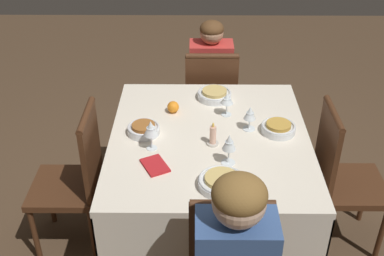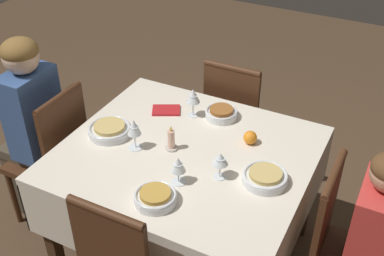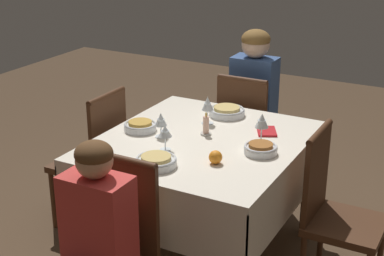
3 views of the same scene
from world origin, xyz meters
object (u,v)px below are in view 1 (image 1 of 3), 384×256
object	(u,v)px
person_child_red	(210,81)
wine_glass_south	(250,114)
bowl_east	(214,94)
bowl_south	(278,128)
candle_centerpiece	(213,137)
orange_fruit	(173,107)
bowl_west	(222,182)
dining_table	(209,152)
wine_glass_north	(151,129)
chair_south	(341,175)
wine_glass_west	(229,143)
chair_east	(211,102)
bowl_north	(144,129)
wine_glass_east	(227,99)
napkin_red_folded	(155,165)
chair_north	(76,176)

from	to	relation	value
person_child_red	wine_glass_south	world-z (taller)	person_child_red
bowl_east	bowl_south	xyz separation A→B (m)	(-0.37, -0.34, 0.00)
candle_centerpiece	orange_fruit	bearing A→B (deg)	33.93
wine_glass_south	candle_centerpiece	xyz separation A→B (m)	(-0.15, 0.20, -0.05)
bowl_west	dining_table	bearing A→B (deg)	6.21
wine_glass_north	chair_south	bearing A→B (deg)	-84.12
wine_glass_west	candle_centerpiece	distance (m)	0.19
chair_east	bowl_east	distance (m)	0.48
dining_table	wine_glass_south	xyz separation A→B (m)	(0.07, -0.22, 0.20)
candle_centerpiece	wine_glass_south	bearing A→B (deg)	-53.83
chair_east	bowl_south	size ratio (longest dim) A/B	4.92
candle_centerpiece	bowl_north	bearing A→B (deg)	74.49
wine_glass_south	wine_glass_east	bearing A→B (deg)	37.74
person_child_red	bowl_west	distance (m)	1.40
napkin_red_folded	dining_table	bearing A→B (deg)	-45.69
dining_table	chair_north	size ratio (longest dim) A/B	1.32
wine_glass_south	chair_north	bearing A→B (deg)	96.44
dining_table	wine_glass_east	world-z (taller)	wine_glass_east
wine_glass_west	bowl_west	bearing A→B (deg)	167.18
wine_glass_north	orange_fruit	xyz separation A→B (m)	(0.37, -0.10, -0.09)
chair_south	bowl_west	bearing A→B (deg)	120.30
wine_glass_west	wine_glass_south	size ratio (longest dim) A/B	1.19
chair_north	bowl_east	world-z (taller)	chair_north
chair_south	wine_glass_north	distance (m)	1.12
dining_table	chair_north	bearing A→B (deg)	92.69
chair_north	bowl_south	size ratio (longest dim) A/B	4.92
candle_centerpiece	orange_fruit	distance (m)	0.40
candle_centerpiece	wine_glass_north	bearing A→B (deg)	97.33
wine_glass_east	wine_glass_north	xyz separation A→B (m)	(-0.34, 0.40, 0.02)
wine_glass_west	orange_fruit	bearing A→B (deg)	30.89
wine_glass_south	candle_centerpiece	bearing A→B (deg)	126.17
bowl_south	person_child_red	bearing A→B (deg)	20.40
bowl_south	napkin_red_folded	world-z (taller)	bowl_south
person_child_red	bowl_south	world-z (taller)	person_child_red
chair_north	wine_glass_north	size ratio (longest dim) A/B	5.49
wine_glass_east	napkin_red_folded	size ratio (longest dim) A/B	0.76
chair_north	wine_glass_south	distance (m)	1.04
person_child_red	dining_table	bearing A→B (deg)	88.19
chair_east	bowl_west	world-z (taller)	chair_east
orange_fruit	chair_south	bearing A→B (deg)	-105.23
orange_fruit	bowl_south	bearing A→B (deg)	-109.54
chair_south	dining_table	bearing A→B (deg)	89.42
bowl_north	wine_glass_south	distance (m)	0.58
candle_centerpiece	napkin_red_folded	bearing A→B (deg)	123.79
orange_fruit	bowl_east	bearing A→B (deg)	-55.57
orange_fruit	person_child_red	bearing A→B (deg)	-18.29
person_child_red	wine_glass_north	distance (m)	1.17
chair_east	candle_centerpiece	distance (m)	0.94
napkin_red_folded	orange_fruit	bearing A→B (deg)	-7.51
wine_glass_north	bowl_south	distance (m)	0.70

